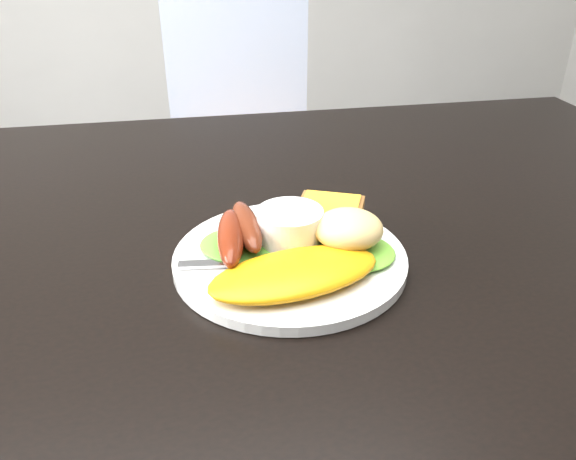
{
  "coord_description": "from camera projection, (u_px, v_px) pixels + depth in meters",
  "views": [
    {
      "loc": [
        -0.1,
        -0.55,
        1.04
      ],
      "look_at": [
        -0.01,
        -0.08,
        0.78
      ],
      "focal_mm": 35.0,
      "sensor_mm": 36.0,
      "label": 1
    }
  ],
  "objects": [
    {
      "name": "toast_b",
      "position": [
        329.0,
        211.0,
        0.58
      ],
      "size": [
        0.09,
        0.09,
        0.01
      ],
      "primitive_type": "cube",
      "rotation": [
        0.0,
        0.0,
        -0.41
      ],
      "color": "brown",
      "rests_on": "toast_a"
    },
    {
      "name": "dining_chair",
      "position": [
        247.0,
        158.0,
        1.61
      ],
      "size": [
        0.48,
        0.48,
        0.05
      ],
      "primitive_type": "cube",
      "rotation": [
        0.0,
        0.0,
        -0.17
      ],
      "color": "#AB7A5D",
      "rests_on": "ground"
    },
    {
      "name": "plate",
      "position": [
        290.0,
        258.0,
        0.55
      ],
      "size": [
        0.23,
        0.23,
        0.01
      ],
      "primitive_type": "cylinder",
      "color": "white",
      "rests_on": "dining_table"
    },
    {
      "name": "sausage_b",
      "position": [
        247.0,
        226.0,
        0.55
      ],
      "size": [
        0.03,
        0.1,
        0.02
      ],
      "primitive_type": "ellipsoid",
      "rotation": [
        0.0,
        0.0,
        0.06
      ],
      "color": "#5E2716",
      "rests_on": "lettuce_left"
    },
    {
      "name": "sausage_a",
      "position": [
        231.0,
        237.0,
        0.53
      ],
      "size": [
        0.04,
        0.11,
        0.03
      ],
      "primitive_type": "ellipsoid",
      "rotation": [
        0.0,
        0.0,
        -0.09
      ],
      "color": "maroon",
      "rests_on": "lettuce_left"
    },
    {
      "name": "lettuce_right",
      "position": [
        352.0,
        251.0,
        0.54
      ],
      "size": [
        0.11,
        0.1,
        0.01
      ],
      "primitive_type": "ellipsoid",
      "rotation": [
        0.0,
        0.0,
        -0.38
      ],
      "color": "#598E30",
      "rests_on": "plate"
    },
    {
      "name": "ramekin",
      "position": [
        290.0,
        228.0,
        0.55
      ],
      "size": [
        0.08,
        0.08,
        0.04
      ],
      "primitive_type": "cylinder",
      "rotation": [
        0.0,
        0.0,
        0.2
      ],
      "color": "white",
      "rests_on": "plate"
    },
    {
      "name": "lettuce_left",
      "position": [
        238.0,
        244.0,
        0.55
      ],
      "size": [
        0.1,
        0.09,
        0.01
      ],
      "primitive_type": "ellipsoid",
      "rotation": [
        0.0,
        0.0,
        -0.38
      ],
      "color": "green",
      "rests_on": "plate"
    },
    {
      "name": "person",
      "position": [
        258.0,
        83.0,
        1.0
      ],
      "size": [
        0.64,
        0.5,
        1.58
      ],
      "primitive_type": "imported",
      "rotation": [
        0.0,
        0.0,
        2.92
      ],
      "color": "navy",
      "rests_on": "ground"
    },
    {
      "name": "dining_table",
      "position": [
        284.0,
        235.0,
        0.64
      ],
      "size": [
        1.2,
        0.8,
        0.04
      ],
      "primitive_type": "cube",
      "color": "black",
      "rests_on": "ground"
    },
    {
      "name": "potato_salad",
      "position": [
        348.0,
        229.0,
        0.54
      ],
      "size": [
        0.07,
        0.07,
        0.04
      ],
      "primitive_type": "ellipsoid",
      "rotation": [
        0.0,
        0.0,
        -0.11
      ],
      "color": "beige",
      "rests_on": "lettuce_right"
    },
    {
      "name": "toast_a",
      "position": [
        300.0,
        221.0,
        0.59
      ],
      "size": [
        0.08,
        0.08,
        0.01
      ],
      "primitive_type": "cube",
      "rotation": [
        0.0,
        0.0,
        0.24
      ],
      "color": "#99601F",
      "rests_on": "plate"
    },
    {
      "name": "omelette",
      "position": [
        295.0,
        273.0,
        0.49
      ],
      "size": [
        0.17,
        0.11,
        0.02
      ],
      "primitive_type": "ellipsoid",
      "rotation": [
        0.0,
        0.0,
        0.2
      ],
      "color": "#ECB114",
      "rests_on": "plate"
    },
    {
      "name": "fork",
      "position": [
        252.0,
        263.0,
        0.52
      ],
      "size": [
        0.14,
        0.03,
        0.0
      ],
      "primitive_type": "cube",
      "rotation": [
        0.0,
        0.0,
        -0.12
      ],
      "color": "#ADAFB7",
      "rests_on": "plate"
    }
  ]
}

